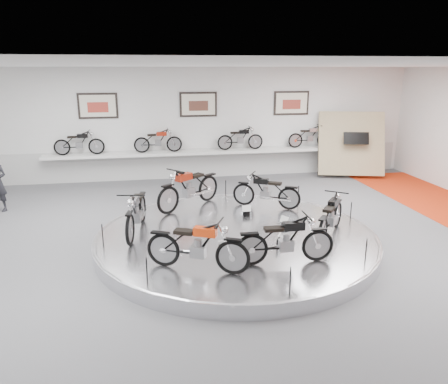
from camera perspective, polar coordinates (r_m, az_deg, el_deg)
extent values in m
plane|color=#515154|center=(9.92, 1.93, -7.60)|extent=(16.00, 16.00, 0.00)
plane|color=white|center=(9.10, 2.17, 16.17)|extent=(16.00, 16.00, 0.00)
plane|color=silver|center=(16.13, -3.34, 8.89)|extent=(16.00, 0.00, 16.00)
cube|color=#BCBCBA|center=(16.35, -3.25, 3.83)|extent=(15.68, 0.04, 1.10)
cylinder|color=silver|center=(10.14, 1.58, -6.16)|extent=(6.40, 6.40, 0.30)
torus|color=#B2B2BA|center=(10.09, 1.58, -5.53)|extent=(6.40, 6.40, 0.10)
cube|color=silver|center=(15.99, -3.15, 5.20)|extent=(11.00, 0.55, 0.10)
cube|color=silver|center=(15.97, -16.15, 10.76)|extent=(1.35, 0.06, 0.88)
cube|color=silver|center=(16.02, -3.37, 11.36)|extent=(1.35, 0.06, 0.88)
cube|color=silver|center=(16.81, 8.80, 11.41)|extent=(1.35, 0.06, 0.88)
cube|color=tan|center=(17.01, 16.28, 6.09)|extent=(2.56, 1.52, 2.30)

